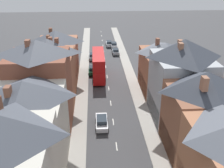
{
  "coord_description": "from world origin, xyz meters",
  "views": [
    {
      "loc": [
        -2.56,
        -10.09,
        21.91
      ],
      "look_at": [
        0.5,
        33.9,
        1.88
      ],
      "focal_mm": 42.0,
      "sensor_mm": 36.0,
      "label": 1
    }
  ],
  "objects_px": {
    "car_near_silver": "(93,70)",
    "car_parked_right_b": "(109,44)",
    "car_parked_right_a": "(93,56)",
    "car_mid_white": "(114,45)",
    "car_near_blue": "(102,122)",
    "car_mid_black": "(98,59)",
    "car_far_grey": "(116,52)",
    "double_decker_bus_lead": "(98,65)"
  },
  "relations": [
    {
      "from": "car_near_silver",
      "to": "car_far_grey",
      "type": "relative_size",
      "value": 1.06
    },
    {
      "from": "car_near_silver",
      "to": "car_parked_right_b",
      "type": "height_order",
      "value": "car_near_silver"
    },
    {
      "from": "car_mid_white",
      "to": "car_near_silver",
      "type": "bearing_deg",
      "value": -107.62
    },
    {
      "from": "car_far_grey",
      "to": "car_near_blue",
      "type": "bearing_deg",
      "value": -98.1
    },
    {
      "from": "car_near_blue",
      "to": "car_mid_black",
      "type": "bearing_deg",
      "value": 90.0
    },
    {
      "from": "double_decker_bus_lead",
      "to": "car_parked_right_b",
      "type": "distance_m",
      "value": 23.55
    },
    {
      "from": "double_decker_bus_lead",
      "to": "car_mid_black",
      "type": "height_order",
      "value": "double_decker_bus_lead"
    },
    {
      "from": "car_far_grey",
      "to": "double_decker_bus_lead",
      "type": "bearing_deg",
      "value": -107.69
    },
    {
      "from": "double_decker_bus_lead",
      "to": "car_near_silver",
      "type": "distance_m",
      "value": 3.16
    },
    {
      "from": "car_parked_right_b",
      "to": "car_near_blue",
      "type": "bearing_deg",
      "value": -94.87
    },
    {
      "from": "car_mid_black",
      "to": "car_far_grey",
      "type": "bearing_deg",
      "value": 49.89
    },
    {
      "from": "car_mid_black",
      "to": "car_parked_right_b",
      "type": "bearing_deg",
      "value": 75.19
    },
    {
      "from": "car_parked_right_a",
      "to": "car_far_grey",
      "type": "xyz_separation_m",
      "value": [
        6.2,
        3.66,
        -0.02
      ]
    },
    {
      "from": "car_near_blue",
      "to": "car_near_silver",
      "type": "height_order",
      "value": "car_near_silver"
    },
    {
      "from": "car_mid_black",
      "to": "car_far_grey",
      "type": "relative_size",
      "value": 1.07
    },
    {
      "from": "car_parked_right_a",
      "to": "car_mid_white",
      "type": "distance_m",
      "value": 11.67
    },
    {
      "from": "car_near_silver",
      "to": "car_parked_right_b",
      "type": "distance_m",
      "value": 21.65
    },
    {
      "from": "car_mid_black",
      "to": "car_mid_white",
      "type": "height_order",
      "value": "same"
    },
    {
      "from": "car_mid_black",
      "to": "car_mid_white",
      "type": "distance_m",
      "value": 13.01
    },
    {
      "from": "car_parked_right_b",
      "to": "car_parked_right_a",
      "type": "bearing_deg",
      "value": -113.17
    },
    {
      "from": "car_near_blue",
      "to": "car_near_silver",
      "type": "xyz_separation_m",
      "value": [
        -1.3,
        21.13,
        0.02
      ]
    },
    {
      "from": "car_near_silver",
      "to": "car_mid_black",
      "type": "height_order",
      "value": "car_near_silver"
    },
    {
      "from": "car_near_silver",
      "to": "car_parked_right_a",
      "type": "xyz_separation_m",
      "value": [
        0.0,
        9.64,
        -0.02
      ]
    },
    {
      "from": "car_parked_right_b",
      "to": "car_mid_white",
      "type": "bearing_deg",
      "value": -50.29
    },
    {
      "from": "car_mid_white",
      "to": "car_far_grey",
      "type": "relative_size",
      "value": 1.07
    },
    {
      "from": "car_near_blue",
      "to": "car_parked_right_a",
      "type": "height_order",
      "value": "car_parked_right_a"
    },
    {
      "from": "double_decker_bus_lead",
      "to": "car_far_grey",
      "type": "height_order",
      "value": "double_decker_bus_lead"
    },
    {
      "from": "car_near_blue",
      "to": "car_near_silver",
      "type": "relative_size",
      "value": 1.09
    },
    {
      "from": "double_decker_bus_lead",
      "to": "car_near_silver",
      "type": "bearing_deg",
      "value": 121.57
    },
    {
      "from": "car_parked_right_b",
      "to": "car_near_silver",
      "type": "bearing_deg",
      "value": -103.08
    },
    {
      "from": "double_decker_bus_lead",
      "to": "car_mid_white",
      "type": "relative_size",
      "value": 2.63
    },
    {
      "from": "double_decker_bus_lead",
      "to": "car_parked_right_a",
      "type": "distance_m",
      "value": 11.98
    },
    {
      "from": "car_mid_black",
      "to": "car_parked_right_a",
      "type": "bearing_deg",
      "value": 121.02
    },
    {
      "from": "car_mid_black",
      "to": "car_far_grey",
      "type": "height_order",
      "value": "car_mid_black"
    },
    {
      "from": "double_decker_bus_lead",
      "to": "car_near_blue",
      "type": "distance_m",
      "value": 19.13
    },
    {
      "from": "car_parked_right_a",
      "to": "car_far_grey",
      "type": "distance_m",
      "value": 7.2
    },
    {
      "from": "car_near_silver",
      "to": "car_mid_white",
      "type": "relative_size",
      "value": 1.0
    },
    {
      "from": "car_near_blue",
      "to": "car_mid_white",
      "type": "bearing_deg",
      "value": 83.13
    },
    {
      "from": "double_decker_bus_lead",
      "to": "car_near_silver",
      "type": "height_order",
      "value": "double_decker_bus_lead"
    },
    {
      "from": "car_far_grey",
      "to": "car_parked_right_a",
      "type": "bearing_deg",
      "value": -149.48
    },
    {
      "from": "car_far_grey",
      "to": "car_parked_right_b",
      "type": "xyz_separation_m",
      "value": [
        -1.3,
        7.79,
        0.03
      ]
    },
    {
      "from": "car_far_grey",
      "to": "car_mid_white",
      "type": "bearing_deg",
      "value": 90.0
    }
  ]
}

